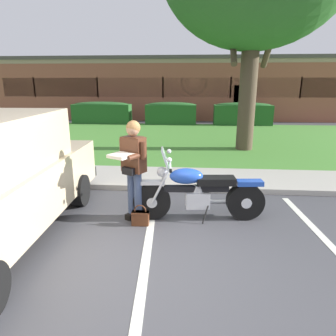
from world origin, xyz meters
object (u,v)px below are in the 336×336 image
hedge_center_left (171,113)px  brick_building (170,87)px  hedge_left (102,112)px  hedge_center_right (243,114)px  motorcycle (204,192)px  rider_person (133,163)px  handbag (140,217)px

hedge_center_left → brick_building: (-0.61, 7.05, 1.24)m
hedge_left → hedge_center_right: 7.71m
motorcycle → hedge_center_left: motorcycle is taller
motorcycle → hedge_center_right: bearing=78.4°
hedge_center_right → brick_building: brick_building is taller
hedge_left → hedge_center_right: size_ratio=1.05×
motorcycle → hedge_center_left: 11.94m
motorcycle → rider_person: bearing=-174.3°
rider_person → hedge_center_left: bearing=91.2°
hedge_left → hedge_center_left: 3.86m
brick_building → hedge_left: bearing=-114.8°
rider_person → hedge_center_left: (-0.25, 11.97, -0.36)m
motorcycle → hedge_left: size_ratio=0.70×
motorcycle → rider_person: 1.29m
motorcycle → rider_person: rider_person is taller
rider_person → brick_building: (-0.85, 19.02, 0.88)m
hedge_left → brick_building: (3.25, 7.05, 1.24)m
handbag → hedge_center_left: bearing=91.8°
handbag → hedge_center_left: size_ratio=0.13×
brick_building → hedge_center_left: bearing=-85.1°
handbag → hedge_left: bearing=109.2°
motorcycle → handbag: 1.14m
motorcycle → hedge_left: motorcycle is taller
rider_person → brick_building: 19.06m
rider_person → hedge_left: size_ratio=0.53×
hedge_left → brick_building: size_ratio=0.14×
handbag → hedge_left: (-4.24, 12.18, 0.51)m
brick_building → handbag: bearing=-87.1°
rider_person → hedge_left: rider_person is taller
rider_person → hedge_left: bearing=108.9°
hedge_center_right → rider_person: bearing=-106.8°
motorcycle → handbag: size_ratio=6.23×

